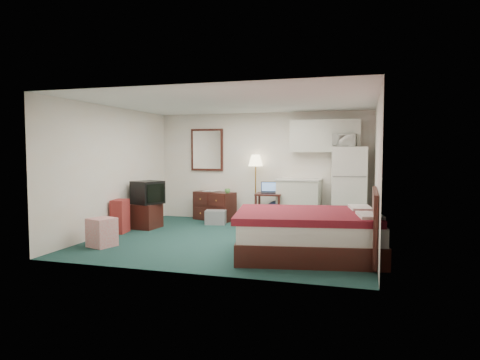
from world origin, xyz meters
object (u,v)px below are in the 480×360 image
(dresser, at_px, (215,206))
(desk, at_px, (269,209))
(floor_lamp, at_px, (256,188))
(bed, at_px, (308,234))
(suitcase, at_px, (120,216))
(kitchen_counter, at_px, (299,202))
(fridge, at_px, (348,187))
(tv_stand, at_px, (146,216))

(dresser, distance_m, desk, 1.41)
(floor_lamp, height_order, bed, floor_lamp)
(bed, bearing_deg, dresser, 122.30)
(floor_lamp, bearing_deg, desk, -43.67)
(desk, relative_size, suitcase, 1.06)
(kitchen_counter, relative_size, bed, 0.46)
(fridge, height_order, bed, fridge)
(desk, bearing_deg, bed, -69.65)
(tv_stand, bearing_deg, bed, -16.87)
(floor_lamp, bearing_deg, suitcase, -137.49)
(floor_lamp, xyz_separation_m, kitchen_counter, (1.02, -0.14, -0.28))
(kitchen_counter, height_order, fridge, fridge)
(floor_lamp, distance_m, fridge, 2.08)
(floor_lamp, xyz_separation_m, desk, (0.40, -0.38, -0.42))
(fridge, height_order, tv_stand, fridge)
(dresser, bearing_deg, desk, 6.84)
(dresser, height_order, suitcase, dresser)
(fridge, bearing_deg, bed, -105.35)
(kitchen_counter, relative_size, tv_stand, 1.75)
(floor_lamp, relative_size, tv_stand, 2.74)
(kitchen_counter, bearing_deg, suitcase, -149.02)
(floor_lamp, distance_m, tv_stand, 2.54)
(kitchen_counter, height_order, suitcase, kitchen_counter)
(bed, distance_m, suitcase, 3.92)
(floor_lamp, bearing_deg, dresser, -175.90)
(fridge, xyz_separation_m, suitcase, (-4.33, -1.89, -0.53))
(floor_lamp, xyz_separation_m, tv_stand, (-2.02, -1.46, -0.51))
(suitcase, bearing_deg, dresser, 48.34)
(bed, bearing_deg, kitchen_counter, 91.48)
(floor_lamp, bearing_deg, kitchen_counter, -7.79)
(floor_lamp, distance_m, suitcase, 3.09)
(floor_lamp, height_order, fridge, fridge)
(fridge, bearing_deg, kitchen_counter, 173.32)
(dresser, xyz_separation_m, tv_stand, (-1.04, -1.39, -0.07))
(fridge, distance_m, tv_stand, 4.33)
(desk, distance_m, kitchen_counter, 0.68)
(floor_lamp, distance_m, kitchen_counter, 1.07)
(desk, xyz_separation_m, suitcase, (-2.65, -1.68, -0.02))
(desk, relative_size, tv_stand, 1.25)
(dresser, relative_size, bed, 0.46)
(fridge, bearing_deg, floor_lamp, 170.27)
(dresser, xyz_separation_m, bed, (2.56, -2.81, 0.01))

